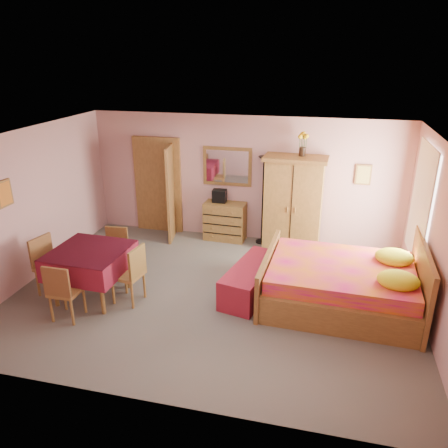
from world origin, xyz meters
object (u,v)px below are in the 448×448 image
(chair_east, at_px, (128,274))
(bench, at_px, (252,279))
(chest_of_drawers, at_px, (225,221))
(floor_lamp, at_px, (263,201))
(wardrobe, at_px, (293,204))
(chair_north, at_px, (115,254))
(sunflower_vase, at_px, (303,144))
(stereo, at_px, (219,196))
(bed, at_px, (341,273))
(wall_mirror, at_px, (227,166))
(dining_table, at_px, (92,273))
(chair_west, at_px, (52,267))
(chair_south, at_px, (66,290))

(chair_east, bearing_deg, bench, -61.33)
(chest_of_drawers, distance_m, floor_lamp, 0.95)
(wardrobe, xyz_separation_m, chair_north, (-2.93, -1.96, -0.51))
(chest_of_drawers, relative_size, sunflower_vase, 1.87)
(stereo, xyz_separation_m, bed, (2.50, -2.15, -0.39))
(wall_mirror, distance_m, dining_table, 3.58)
(wall_mirror, height_order, chair_west, wall_mirror)
(sunflower_vase, bearing_deg, chest_of_drawers, 178.58)
(chest_of_drawers, bearing_deg, chair_west, -125.42)
(sunflower_vase, relative_size, chair_west, 0.47)
(wall_mirror, height_order, bed, wall_mirror)
(chair_south, bearing_deg, bed, 19.15)
(chair_north, bearing_deg, chair_west, 41.27)
(bed, bearing_deg, chair_north, -177.92)
(bench, bearing_deg, wardrobe, 76.77)
(chest_of_drawers, relative_size, wardrobe, 0.45)
(wardrobe, bearing_deg, dining_table, -135.31)
(stereo, height_order, chair_east, stereo)
(chair_south, xyz_separation_m, chair_east, (0.68, 0.66, 0.02))
(wardrobe, bearing_deg, chair_north, -143.66)
(dining_table, relative_size, chair_west, 1.16)
(chair_north, bearing_deg, stereo, -129.43)
(bench, bearing_deg, chair_south, -152.19)
(chest_of_drawers, distance_m, dining_table, 3.21)
(chest_of_drawers, xyz_separation_m, bed, (2.37, -2.10, 0.15))
(wall_mirror, relative_size, dining_table, 0.90)
(bed, distance_m, dining_table, 3.98)
(dining_table, bearing_deg, chair_south, -95.31)
(wardrobe, distance_m, chair_north, 3.56)
(wall_mirror, distance_m, chair_west, 3.94)
(bed, xyz_separation_m, chair_east, (-3.29, -0.69, -0.07))
(floor_lamp, bearing_deg, bench, -85.53)
(chair_south, bearing_deg, wall_mirror, 66.74)
(chair_south, height_order, chair_north, chair_south)
(wall_mirror, relative_size, chair_south, 1.11)
(wardrobe, xyz_separation_m, bed, (0.95, -1.98, -0.39))
(bed, bearing_deg, chest_of_drawers, 140.70)
(floor_lamp, xyz_separation_m, chair_north, (-2.30, -2.09, -0.48))
(wall_mirror, distance_m, chair_north, 2.96)
(stereo, bearing_deg, floor_lamp, -2.68)
(bench, distance_m, chair_west, 3.27)
(wardrobe, height_order, bed, wardrobe)
(chair_south, bearing_deg, dining_table, 85.09)
(dining_table, bearing_deg, chest_of_drawers, 61.20)
(chair_west, bearing_deg, wardrobe, 139.78)
(bed, relative_size, bench, 1.59)
(wardrobe, bearing_deg, wall_mirror, 169.26)
(chest_of_drawers, relative_size, chair_east, 0.89)
(wardrobe, bearing_deg, chest_of_drawers, 177.49)
(stereo, xyz_separation_m, dining_table, (-1.42, -2.86, -0.53))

